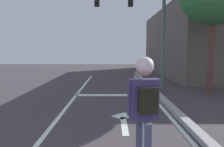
% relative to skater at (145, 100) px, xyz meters
% --- Properties ---
extents(lane_line_center, '(0.12, 20.00, 0.01)m').
position_rel_skater_xyz_m(lane_line_center, '(-2.01, 3.38, -1.21)').
color(lane_line_center, silver).
rests_on(lane_line_center, ground).
extents(lane_line_curbside, '(0.12, 20.00, 0.01)m').
position_rel_skater_xyz_m(lane_line_curbside, '(1.22, 3.38, -1.21)').
color(lane_line_curbside, silver).
rests_on(lane_line_curbside, ground).
extents(stop_bar, '(3.38, 0.40, 0.01)m').
position_rel_skater_xyz_m(stop_bar, '(-0.32, 6.28, -1.21)').
color(stop_bar, silver).
rests_on(stop_bar, ground).
extents(lane_arrow_stem, '(0.16, 1.40, 0.01)m').
position_rel_skater_xyz_m(lane_arrow_stem, '(-0.15, 2.41, -1.21)').
color(lane_arrow_stem, silver).
rests_on(lane_arrow_stem, ground).
extents(lane_arrow_head, '(0.71, 0.71, 0.01)m').
position_rel_skater_xyz_m(lane_arrow_head, '(-0.15, 3.26, -1.21)').
color(lane_arrow_head, silver).
rests_on(lane_arrow_head, ground).
extents(curb_strip, '(0.24, 24.00, 0.14)m').
position_rel_skater_xyz_m(curb_strip, '(1.47, 3.38, -1.15)').
color(curb_strip, '#979396').
rests_on(curb_strip, ground).
extents(skater, '(0.48, 0.64, 1.76)m').
position_rel_skater_xyz_m(skater, '(0.00, 0.00, 0.00)').
color(skater, '#434665').
rests_on(skater, skateboard).
extents(traffic_signal_mast, '(4.88, 0.34, 5.05)m').
position_rel_skater_xyz_m(traffic_signal_mast, '(0.70, 7.78, 2.38)').
color(traffic_signal_mast, '#55635F').
rests_on(traffic_signal_mast, ground).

